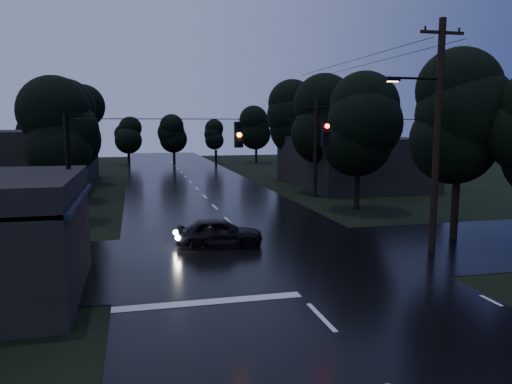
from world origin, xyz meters
name	(u,v)px	position (x,y,z in m)	size (l,w,h in m)	color
main_road	(205,197)	(0.00, 30.00, 0.00)	(12.00, 120.00, 0.02)	black
cross_street	(262,256)	(0.00, 12.00, 0.00)	(60.00, 9.00, 0.02)	black
building_far_right	(351,161)	(14.00, 34.00, 2.20)	(10.00, 14.00, 4.40)	black
building_far_left	(34,159)	(-14.00, 40.00, 2.50)	(10.00, 16.00, 5.00)	black
utility_pole_main	(435,132)	(7.41, 11.00, 5.26)	(3.50, 0.30, 10.00)	black
utility_pole_far	(316,147)	(8.30, 28.00, 3.88)	(2.00, 0.30, 7.50)	black
anchor_pole_left	(70,196)	(-7.50, 11.00, 3.00)	(0.18, 0.18, 6.00)	black
span_signals	(282,133)	(0.56, 10.99, 5.24)	(15.00, 0.37, 1.12)	black
tree_corner_near	(460,116)	(10.00, 13.00, 5.99)	(4.48, 4.48, 9.44)	black
tree_left_a	(64,130)	(-9.00, 22.00, 5.24)	(3.92, 3.92, 8.26)	black
tree_left_b	(70,124)	(-9.60, 30.00, 5.62)	(4.20, 4.20, 8.85)	black
tree_left_c	(77,120)	(-10.20, 40.00, 5.99)	(4.48, 4.48, 9.44)	black
tree_right_a	(359,124)	(9.00, 22.00, 5.62)	(4.20, 4.20, 8.85)	black
tree_right_b	(322,119)	(9.60, 30.00, 5.99)	(4.48, 4.48, 9.44)	black
tree_right_c	(292,116)	(10.20, 40.00, 6.37)	(4.76, 4.76, 10.03)	black
car	(220,232)	(-1.47, 14.12, 0.67)	(1.58, 3.94, 1.34)	black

